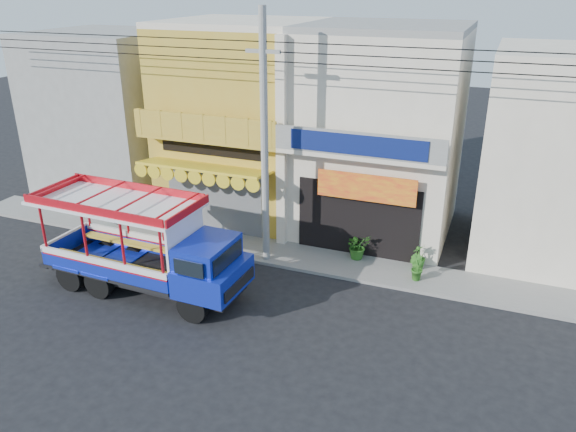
# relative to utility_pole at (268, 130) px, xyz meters

# --- Properties ---
(ground) EXTENTS (90.00, 90.00, 0.00)m
(ground) POSITION_rel_utility_pole_xyz_m (0.85, -3.30, -5.03)
(ground) COLOR black
(ground) RESTS_ON ground
(sidewalk) EXTENTS (30.00, 2.00, 0.12)m
(sidewalk) POSITION_rel_utility_pole_xyz_m (0.85, 0.70, -4.97)
(sidewalk) COLOR slate
(sidewalk) RESTS_ON ground
(shophouse_left) EXTENTS (6.00, 7.50, 8.24)m
(shophouse_left) POSITION_rel_utility_pole_xyz_m (-3.15, 4.66, -0.92)
(shophouse_left) COLOR gold
(shophouse_left) RESTS_ON ground
(shophouse_right) EXTENTS (6.00, 6.75, 8.24)m
(shophouse_right) POSITION_rel_utility_pole_xyz_m (2.85, 4.66, -0.93)
(shophouse_right) COLOR beige
(shophouse_right) RESTS_ON ground
(party_pilaster) EXTENTS (0.35, 0.30, 8.00)m
(party_pilaster) POSITION_rel_utility_pole_xyz_m (-0.15, 1.55, -1.03)
(party_pilaster) COLOR beige
(party_pilaster) RESTS_ON ground
(filler_building_left) EXTENTS (6.00, 6.00, 7.60)m
(filler_building_left) POSITION_rel_utility_pole_xyz_m (-10.15, 4.70, -1.23)
(filler_building_left) COLOR gray
(filler_building_left) RESTS_ON ground
(filler_building_right) EXTENTS (6.00, 6.00, 7.60)m
(filler_building_right) POSITION_rel_utility_pole_xyz_m (9.85, 4.70, -1.23)
(filler_building_right) COLOR beige
(filler_building_right) RESTS_ON ground
(utility_pole) EXTENTS (28.00, 0.26, 9.00)m
(utility_pole) POSITION_rel_utility_pole_xyz_m (0.00, 0.00, 0.00)
(utility_pole) COLOR gray
(utility_pole) RESTS_ON ground
(songthaew_truck) EXTENTS (7.28, 2.64, 3.36)m
(songthaew_truck) POSITION_rel_utility_pole_xyz_m (-2.55, -3.44, -3.41)
(songthaew_truck) COLOR black
(songthaew_truck) RESTS_ON ground
(green_sign) EXTENTS (0.58, 0.40, 0.89)m
(green_sign) POSITION_rel_utility_pole_xyz_m (-7.50, 0.80, -4.54)
(green_sign) COLOR black
(green_sign) RESTS_ON sidewalk
(potted_plant_a) EXTENTS (1.18, 1.16, 0.99)m
(potted_plant_a) POSITION_rel_utility_pole_xyz_m (3.00, 1.30, -4.42)
(potted_plant_a) COLOR #29611B
(potted_plant_a) RESTS_ON sidewalk
(potted_plant_b) EXTENTS (0.64, 0.62, 0.91)m
(potted_plant_b) POSITION_rel_utility_pole_xyz_m (5.28, 0.47, -4.46)
(potted_plant_b) COLOR #29611B
(potted_plant_b) RESTS_ON sidewalk
(potted_plant_c) EXTENTS (0.63, 0.63, 0.92)m
(potted_plant_c) POSITION_rel_utility_pole_xyz_m (5.23, 1.33, -4.45)
(potted_plant_c) COLOR #29611B
(potted_plant_c) RESTS_ON sidewalk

